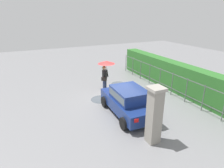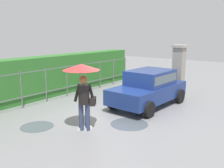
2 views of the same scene
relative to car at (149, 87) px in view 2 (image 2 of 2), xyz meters
The scene contains 8 objects.
ground_plane 2.18m from the car, 167.15° to the left, with size 40.00×40.00×0.00m, color slate.
car is the anchor object (origin of this frame).
pedestrian 3.67m from the car, behind, with size 1.12×1.12×2.06m.
gate_pillar 2.48m from the car, ahead, with size 0.60×0.60×2.42m.
fence_section 4.15m from the car, 113.16° to the left, with size 10.92×0.05×1.50m.
hedge_row 4.93m from the car, 109.36° to the left, with size 11.87×0.90×1.90m, color #2D6B28.
puddle_near 2.52m from the car, 165.78° to the right, with size 1.26×1.26×0.00m, color #4C545B.
puddle_far 4.70m from the car, 159.10° to the left, with size 1.07×1.07×0.00m, color #4C545B.
Camera 2 is at (-6.97, -5.42, 3.00)m, focal length 40.38 mm.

